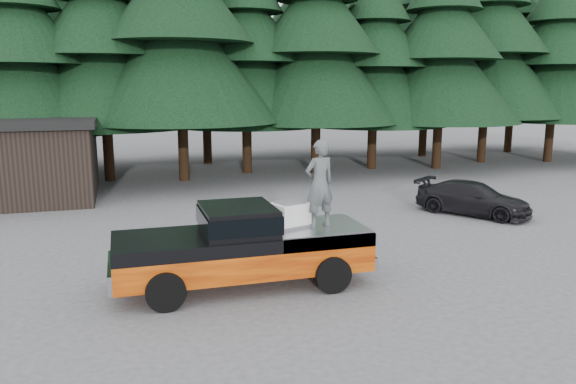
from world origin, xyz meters
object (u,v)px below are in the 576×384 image
object	(u,v)px
pickup_truck	(243,258)
parked_car	(473,198)
air_compressor	(290,215)
man_on_bed	(320,184)

from	to	relation	value
pickup_truck	parked_car	bearing A→B (deg)	26.78
pickup_truck	air_compressor	world-z (taller)	air_compressor
pickup_truck	parked_car	size ratio (longest dim) A/B	1.47
pickup_truck	air_compressor	bearing A→B (deg)	4.16
air_compressor	man_on_bed	world-z (taller)	man_on_bed
man_on_bed	pickup_truck	bearing A→B (deg)	-17.79
pickup_truck	man_on_bed	world-z (taller)	man_on_bed
pickup_truck	parked_car	world-z (taller)	pickup_truck
man_on_bed	parked_car	distance (m)	9.33
air_compressor	man_on_bed	size ratio (longest dim) A/B	0.38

